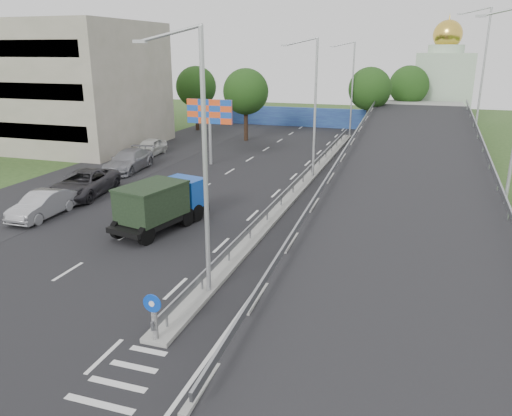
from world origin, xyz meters
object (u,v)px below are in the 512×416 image
at_px(lamp_post_far, 351,84).
at_px(billboard, 210,115).
at_px(parked_car_e, 150,147).
at_px(lamp_post_near, 200,152).
at_px(lamp_post_mid, 313,101).
at_px(dump_truck, 162,203).
at_px(parked_car_b, 42,205).
at_px(church, 442,83).
at_px(sign_bollard, 154,317).
at_px(parked_car_c, 84,184).
at_px(parked_car_d, 129,161).

height_order(lamp_post_far, billboard, lamp_post_far).
bearing_deg(parked_car_e, lamp_post_near, -59.81).
relative_size(lamp_post_near, lamp_post_mid, 1.00).
height_order(billboard, dump_truck, billboard).
height_order(lamp_post_near, lamp_post_far, same).
bearing_deg(lamp_post_mid, parked_car_b, -132.56).
bearing_deg(parked_car_e, church, 45.75).
bearing_deg(parked_car_e, sign_bollard, -63.83).
xyz_separation_m(lamp_post_near, church, (9.89, 54.00, -0.50)).
relative_size(church, parked_car_e, 3.00).
height_order(sign_bollard, parked_car_c, sign_bollard).
height_order(lamp_post_far, parked_car_e, lamp_post_far).
bearing_deg(church, lamp_post_far, -125.24).
xyz_separation_m(lamp_post_near, parked_car_d, (-14.51, 17.79, -4.97)).
bearing_deg(lamp_post_mid, sign_bollard, -90.26).
height_order(lamp_post_mid, church, church).
relative_size(sign_bollard, lamp_post_mid, 0.17).
height_order(sign_bollard, parked_car_d, sign_bollard).
bearing_deg(sign_bollard, lamp_post_mid, 89.74).
distance_m(dump_truck, parked_car_b, 7.62).
height_order(dump_truck, parked_car_d, dump_truck).
bearing_deg(parked_car_c, lamp_post_near, -45.81).
xyz_separation_m(sign_bollard, billboard, (-9.00, 25.83, 3.15)).
bearing_deg(sign_bollard, dump_truck, 117.06).
xyz_separation_m(parked_car_b, parked_car_d, (-1.58, 11.86, 0.08)).
height_order(billboard, parked_car_c, billboard).
bearing_deg(parked_car_b, lamp_post_mid, 45.89).
bearing_deg(parked_car_e, lamp_post_far, 41.80).
bearing_deg(lamp_post_near, dump_truck, 129.76).
height_order(church, billboard, church).
distance_m(billboard, parked_car_c, 12.74).
height_order(billboard, parked_car_d, billboard).
relative_size(lamp_post_near, lamp_post_far, 1.00).
height_order(sign_bollard, church, church).
bearing_deg(lamp_post_mid, dump_truck, -111.51).
distance_m(church, parked_car_c, 49.56).
distance_m(sign_bollard, dump_truck, 11.52).
distance_m(sign_bollard, parked_car_c, 19.56).
bearing_deg(church, parked_car_c, -118.19).
height_order(church, dump_truck, church).
distance_m(parked_car_b, parked_car_c, 4.59).
distance_m(parked_car_b, parked_car_d, 11.97).
distance_m(sign_bollard, billboard, 27.53).
xyz_separation_m(sign_bollard, lamp_post_far, (0.11, 43.83, 4.77)).
xyz_separation_m(church, parked_car_b, (-22.81, -48.07, -4.55)).
bearing_deg(parked_car_d, lamp_post_near, -55.80).
relative_size(lamp_post_far, parked_car_e, 2.19).
relative_size(billboard, parked_car_d, 0.95).
bearing_deg(lamp_post_far, lamp_post_near, -90.00).
relative_size(lamp_post_mid, dump_truck, 1.59).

